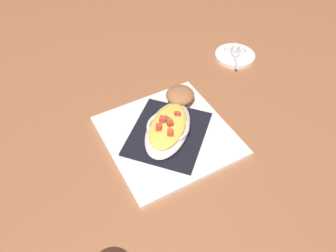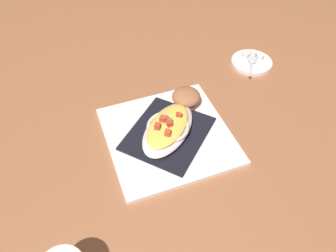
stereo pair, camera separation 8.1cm
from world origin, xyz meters
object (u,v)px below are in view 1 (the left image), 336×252
Objects in this scene: gratin_dish at (168,128)px; creamer_cup_0 at (242,49)px; muffin at (180,97)px; creamer_saucer at (235,56)px; creamer_cup_2 at (228,49)px; creamer_cup_1 at (235,47)px; square_plate at (168,136)px; spoon at (235,54)px.

gratin_dish reaches higher than creamer_cup_0.
muffin is 0.29m from creamer_saucer.
gratin_dish is at bearing 45.05° from muffin.
creamer_cup_2 is at bearing -147.34° from gratin_dish.
creamer_cup_0 is 1.00× the size of creamer_cup_2.
muffin reaches higher than creamer_cup_1.
muffin reaches higher than creamer_saucer.
square_plate is 3.18× the size of spoon.
creamer_cup_0 is (-0.03, -0.00, 0.01)m from creamer_saucer.
creamer_cup_2 is at bearing -152.26° from muffin.
spoon is (-0.35, -0.19, 0.01)m from square_plate.
creamer_cup_0 is at bearing -152.84° from gratin_dish.
spoon is 3.93× the size of creamer_cup_2.
creamer_saucer is 0.03m from creamer_cup_1.
creamer_cup_2 is (-0.34, -0.22, 0.01)m from square_plate.
muffin is 3.14× the size of creamer_cup_2.
creamer_saucer is at bearing -151.27° from gratin_dish.
square_plate is 12.48× the size of creamer_cup_1.
gratin_dish reaches higher than spoon.
creamer_cup_0 is at bearing -152.84° from square_plate.
creamer_saucer is at bearing 56.09° from creamer_cup_1.
muffin reaches higher than creamer_cup_0.
gratin_dish is 2.77× the size of muffin.
muffin is at bearing -134.95° from gratin_dish.
spoon reaches higher than square_plate.
creamer_cup_0 is at bearing 120.31° from creamer_cup_1.
spoon is at bearing 101.01° from creamer_cup_2.
muffin reaches higher than square_plate.
creamer_cup_1 is at bearing -59.69° from creamer_cup_0.
square_plate is 0.43m from creamer_cup_0.
gratin_dish is 0.40m from creamer_saucer.
square_plate is 0.40m from spoon.
gratin_dish is 0.43m from creamer_cup_0.
spoon is (0.00, 0.00, 0.01)m from creamer_saucer.
gratin_dish reaches higher than muffin.
creamer_cup_2 reaches higher than spoon.
creamer_cup_1 reaches higher than creamer_saucer.
muffin is (-0.08, -0.08, -0.00)m from gratin_dish.
creamer_cup_2 is at bearing -147.34° from square_plate.
creamer_cup_1 is (-0.02, -0.03, 0.00)m from spoon.
spoon is (-0.35, -0.19, -0.02)m from gratin_dish.
gratin_dish is (0.00, 0.00, 0.03)m from square_plate.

